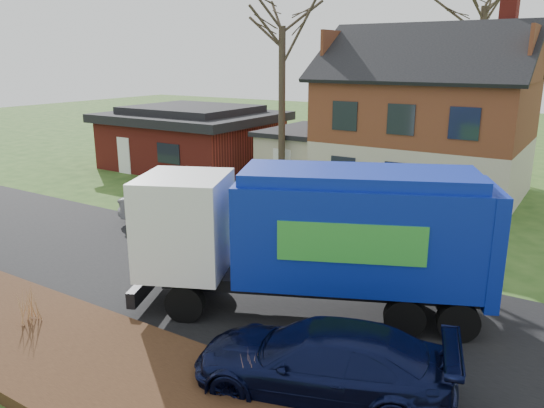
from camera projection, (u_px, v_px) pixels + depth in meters
The scene contains 10 objects.
ground at pixel (216, 279), 16.19m from camera, with size 120.00×120.00×0.00m, color #264717.
road at pixel (216, 279), 16.19m from camera, with size 80.00×7.00×0.02m, color black.
mulch_verge at pixel (69, 354), 11.84m from camera, with size 80.00×3.50×0.30m, color black.
main_house at pixel (416, 111), 25.65m from camera, with size 12.95×8.95×9.26m.
ranch_house at pixel (193, 137), 32.48m from camera, with size 9.80×8.20×3.70m.
garbage_truck at pixel (319, 232), 13.53m from camera, with size 9.26×5.90×3.88m.
silver_sedan at pixel (176, 207), 21.32m from camera, with size 1.55×4.46×1.47m, color #9C9FA3.
navy_wagon at pixel (321, 361), 10.46m from camera, with size 2.11×5.19×1.51m, color black.
grass_clump_mid at pixel (29, 303), 12.85m from camera, with size 0.35×0.29×0.97m.
grass_clump_east at pixel (253, 372), 10.16m from camera, with size 0.33×0.27×0.83m.
Camera 1 is at (9.48, -11.73, 6.55)m, focal length 35.00 mm.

